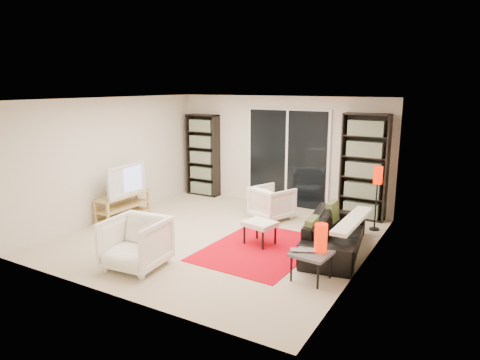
{
  "coord_description": "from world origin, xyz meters",
  "views": [
    {
      "loc": [
        3.89,
        -6.04,
        2.63
      ],
      "look_at": [
        0.25,
        0.3,
        1.0
      ],
      "focal_mm": 32.0,
      "sensor_mm": 36.0,
      "label": 1
    }
  ],
  "objects_px": {
    "bookshelf_right": "(364,167)",
    "ottoman": "(260,225)",
    "bookshelf_left": "(203,155)",
    "side_table": "(311,255)",
    "armchair_back": "(272,203)",
    "tv_stand": "(123,206)",
    "floor_lamp": "(377,183)",
    "sofa": "(335,233)",
    "armchair_front": "(136,243)"
  },
  "relations": [
    {
      "from": "bookshelf_right",
      "to": "ottoman",
      "type": "bearing_deg",
      "value": -115.78
    },
    {
      "from": "bookshelf_left",
      "to": "side_table",
      "type": "relative_size",
      "value": 3.6
    },
    {
      "from": "armchair_back",
      "to": "side_table",
      "type": "distance_m",
      "value": 2.79
    },
    {
      "from": "bookshelf_right",
      "to": "side_table",
      "type": "height_order",
      "value": "bookshelf_right"
    },
    {
      "from": "ottoman",
      "to": "side_table",
      "type": "xyz_separation_m",
      "value": [
        1.23,
        -0.84,
        0.01
      ]
    },
    {
      "from": "ottoman",
      "to": "armchair_back",
      "type": "bearing_deg",
      "value": 107.66
    },
    {
      "from": "tv_stand",
      "to": "floor_lamp",
      "type": "relative_size",
      "value": 1.0
    },
    {
      "from": "sofa",
      "to": "ottoman",
      "type": "xyz_separation_m",
      "value": [
        -1.18,
        -0.35,
        0.05
      ]
    },
    {
      "from": "bookshelf_right",
      "to": "ottoman",
      "type": "xyz_separation_m",
      "value": [
        -1.11,
        -2.3,
        -0.71
      ]
    },
    {
      "from": "side_table",
      "to": "armchair_back",
      "type": "bearing_deg",
      "value": 126.76
    },
    {
      "from": "armchair_back",
      "to": "armchair_front",
      "type": "xyz_separation_m",
      "value": [
        -0.7,
        -3.13,
        0.05
      ]
    },
    {
      "from": "armchair_front",
      "to": "side_table",
      "type": "bearing_deg",
      "value": 15.39
    },
    {
      "from": "sofa",
      "to": "tv_stand",
      "type": "bearing_deg",
      "value": 87.01
    },
    {
      "from": "bookshelf_right",
      "to": "armchair_front",
      "type": "relative_size",
      "value": 2.53
    },
    {
      "from": "tv_stand",
      "to": "sofa",
      "type": "distance_m",
      "value": 4.24
    },
    {
      "from": "armchair_front",
      "to": "bookshelf_left",
      "type": "bearing_deg",
      "value": 106.25
    },
    {
      "from": "bookshelf_left",
      "to": "armchair_back",
      "type": "distance_m",
      "value": 2.55
    },
    {
      "from": "side_table",
      "to": "floor_lamp",
      "type": "xyz_separation_m",
      "value": [
        0.28,
        2.56,
        0.54
      ]
    },
    {
      "from": "bookshelf_right",
      "to": "floor_lamp",
      "type": "bearing_deg",
      "value": -55.97
    },
    {
      "from": "armchair_back",
      "to": "side_table",
      "type": "xyz_separation_m",
      "value": [
        1.67,
        -2.23,
        0.03
      ]
    },
    {
      "from": "ottoman",
      "to": "bookshelf_left",
      "type": "bearing_deg",
      "value": 139.95
    },
    {
      "from": "bookshelf_left",
      "to": "side_table",
      "type": "bearing_deg",
      "value": -38.42
    },
    {
      "from": "bookshelf_left",
      "to": "armchair_front",
      "type": "xyz_separation_m",
      "value": [
        1.6,
        -4.04,
        -0.6
      ]
    },
    {
      "from": "armchair_front",
      "to": "floor_lamp",
      "type": "relative_size",
      "value": 0.69
    },
    {
      "from": "bookshelf_left",
      "to": "sofa",
      "type": "xyz_separation_m",
      "value": [
        3.92,
        -1.96,
        -0.68
      ]
    },
    {
      "from": "floor_lamp",
      "to": "armchair_front",
      "type": "bearing_deg",
      "value": -127.52
    },
    {
      "from": "armchair_back",
      "to": "bookshelf_right",
      "type": "bearing_deg",
      "value": -127.44
    },
    {
      "from": "bookshelf_left",
      "to": "armchair_front",
      "type": "height_order",
      "value": "bookshelf_left"
    },
    {
      "from": "bookshelf_right",
      "to": "ottoman",
      "type": "relative_size",
      "value": 3.61
    },
    {
      "from": "tv_stand",
      "to": "armchair_front",
      "type": "distance_m",
      "value": 2.51
    },
    {
      "from": "armchair_back",
      "to": "ottoman",
      "type": "relative_size",
      "value": 1.25
    },
    {
      "from": "bookshelf_left",
      "to": "ottoman",
      "type": "xyz_separation_m",
      "value": [
        2.74,
        -2.3,
        -0.63
      ]
    },
    {
      "from": "bookshelf_right",
      "to": "floor_lamp",
      "type": "distance_m",
      "value": 0.73
    },
    {
      "from": "armchair_back",
      "to": "floor_lamp",
      "type": "distance_m",
      "value": 2.06
    },
    {
      "from": "armchair_back",
      "to": "armchair_front",
      "type": "height_order",
      "value": "armchair_front"
    },
    {
      "from": "armchair_back",
      "to": "ottoman",
      "type": "bearing_deg",
      "value": 129.87
    },
    {
      "from": "bookshelf_right",
      "to": "tv_stand",
      "type": "height_order",
      "value": "bookshelf_right"
    },
    {
      "from": "armchair_back",
      "to": "side_table",
      "type": "relative_size",
      "value": 1.34
    },
    {
      "from": "bookshelf_right",
      "to": "armchair_front",
      "type": "bearing_deg",
      "value": -119.13
    },
    {
      "from": "bookshelf_right",
      "to": "armchair_front",
      "type": "xyz_separation_m",
      "value": [
        -2.25,
        -4.04,
        -0.67
      ]
    },
    {
      "from": "bookshelf_right",
      "to": "side_table",
      "type": "distance_m",
      "value": 3.22
    },
    {
      "from": "bookshelf_left",
      "to": "armchair_front",
      "type": "distance_m",
      "value": 4.39
    },
    {
      "from": "bookshelf_left",
      "to": "floor_lamp",
      "type": "distance_m",
      "value": 4.29
    },
    {
      "from": "sofa",
      "to": "side_table",
      "type": "relative_size",
      "value": 3.72
    },
    {
      "from": "tv_stand",
      "to": "sofa",
      "type": "bearing_deg",
      "value": 5.92
    },
    {
      "from": "bookshelf_left",
      "to": "sofa",
      "type": "distance_m",
      "value": 4.43
    },
    {
      "from": "sofa",
      "to": "floor_lamp",
      "type": "relative_size",
      "value": 1.67
    },
    {
      "from": "floor_lamp",
      "to": "ottoman",
      "type": "bearing_deg",
      "value": -131.4
    },
    {
      "from": "bookshelf_left",
      "to": "armchair_front",
      "type": "relative_size",
      "value": 2.35
    },
    {
      "from": "tv_stand",
      "to": "sofa",
      "type": "relative_size",
      "value": 0.6
    }
  ]
}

